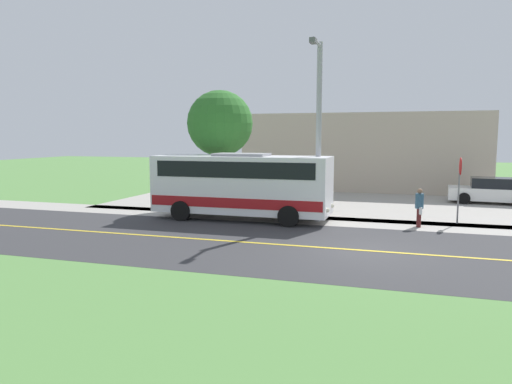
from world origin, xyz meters
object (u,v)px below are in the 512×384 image
Objects in this scene: street_light_pole at (318,124)px; parked_car_near at (491,191)px; pedestrian_with_bags at (419,207)px; commercial_building at (365,151)px; shuttle_bus_front at (242,183)px; stop_sign at (460,179)px; tree_curbside at (220,124)px.

street_light_pole is 12.63m from parked_car_near.
pedestrian_with_bags is 0.10× the size of commercial_building.
shuttle_bus_front reaches higher than stop_sign.
parked_car_near is at bearing 136.14° from street_light_pole.
street_light_pole reaches higher than stop_sign.
pedestrian_with_bags is 9.58m from parked_car_near.
shuttle_bus_front is 14.91m from parked_car_near.
tree_curbside is (-2.88, -2.17, 2.76)m from shuttle_bus_front.
shuttle_bus_front reaches higher than pedestrian_with_bags.
street_light_pole reaches higher than pedestrian_with_bags.
tree_curbside is 0.37× the size of commercial_building.
street_light_pole is at bearing -2.69° from commercial_building.
commercial_building is (-15.30, -5.13, 0.71)m from stop_sign.
shuttle_bus_front is 4.33m from street_light_pole.
stop_sign is (-1.16, 1.62, 1.10)m from pedestrian_with_bags.
parked_car_near is (-9.08, 11.79, -0.97)m from shuttle_bus_front.
street_light_pole is at bearing -89.16° from pedestrian_with_bags.
shuttle_bus_front is 2.82× the size of stop_sign.
street_light_pole is 16.62m from commercial_building.
shuttle_bus_front is 4.54m from tree_curbside.
stop_sign is 16.15m from commercial_building.
commercial_building is at bearing 155.59° from tree_curbside.
street_light_pole is at bearing 95.94° from shuttle_bus_front.
shuttle_bus_front is 17.42m from commercial_building.
shuttle_bus_front is 5.02× the size of pedestrian_with_bags.
shuttle_bus_front is at bearing 37.04° from tree_curbside.
commercial_building reaches higher than pedestrian_with_bags.
tree_curbside is 15.47m from commercial_building.
tree_curbside reaches higher than stop_sign.
stop_sign reaches higher than parked_car_near.
street_light_pole is 0.47× the size of commercial_building.
street_light_pole is (-0.35, 3.40, 2.65)m from shuttle_bus_front.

